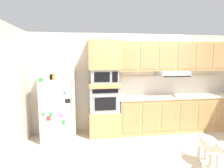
{
  "coord_description": "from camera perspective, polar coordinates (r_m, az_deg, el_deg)",
  "views": [
    {
      "loc": [
        -1.49,
        -3.9,
        1.9
      ],
      "look_at": [
        -0.8,
        0.44,
        1.3
      ],
      "focal_mm": 31.31,
      "sensor_mm": 36.0,
      "label": 1
    }
  ],
  "objects": [
    {
      "name": "ground_plane",
      "position": [
        4.59,
        11.29,
        -16.9
      ],
      "size": [
        9.6,
        9.6,
        0.0
      ],
      "primitive_type": "plane",
      "color": "beige"
    },
    {
      "name": "back_kitchen_wall",
      "position": [
        5.26,
        7.48,
        0.59
      ],
      "size": [
        6.2,
        0.12,
        2.5
      ],
      "primitive_type": "cube",
      "color": "beige",
      "rests_on": "ground"
    },
    {
      "name": "side_panel_left",
      "position": [
        4.16,
        -27.27,
        -2.11
      ],
      "size": [
        0.12,
        7.1,
        2.5
      ],
      "primitive_type": "cube",
      "color": "beige",
      "rests_on": "ground"
    },
    {
      "name": "refrigerator",
      "position": [
        4.72,
        -15.33,
        -5.01
      ],
      "size": [
        0.76,
        0.73,
        1.76
      ],
      "color": "silver",
      "rests_on": "ground"
    },
    {
      "name": "oven_base_cabinet",
      "position": [
        4.95,
        -2.33,
        -11.14
      ],
      "size": [
        0.74,
        0.62,
        0.6
      ],
      "primitive_type": "cube",
      "color": "tan",
      "rests_on": "ground"
    },
    {
      "name": "built_in_oven",
      "position": [
        4.78,
        -2.36,
        -4.33
      ],
      "size": [
        0.7,
        0.62,
        0.6
      ],
      "color": "#A8AAAF",
      "rests_on": "oven_base_cabinet"
    },
    {
      "name": "appliance_mid_shelf",
      "position": [
        4.72,
        -2.39,
        -0.17
      ],
      "size": [
        0.74,
        0.62,
        0.1
      ],
      "primitive_type": "cube",
      "color": "tan",
      "rests_on": "built_in_oven"
    },
    {
      "name": "microwave",
      "position": [
        4.7,
        -2.4,
        2.37
      ],
      "size": [
        0.64,
        0.54,
        0.32
      ],
      "color": "#A8AAAF",
      "rests_on": "appliance_mid_shelf"
    },
    {
      "name": "appliance_upper_cabinet",
      "position": [
        4.68,
        -2.44,
        8.48
      ],
      "size": [
        0.74,
        0.62,
        0.68
      ],
      "primitive_type": "cube",
      "color": "tan",
      "rests_on": "microwave"
    },
    {
      "name": "lower_cabinet_run",
      "position": [
        5.41,
        17.47,
        -8.27
      ],
      "size": [
        2.91,
        0.63,
        0.88
      ],
      "color": "tan",
      "rests_on": "ground"
    },
    {
      "name": "countertop_slab",
      "position": [
        5.31,
        17.65,
        -3.48
      ],
      "size": [
        2.95,
        0.64,
        0.04
      ],
      "primitive_type": "cube",
      "color": "silver",
      "rests_on": "lower_cabinet_run"
    },
    {
      "name": "backsplash_panel",
      "position": [
        5.52,
        16.43,
        -0.16
      ],
      "size": [
        2.95,
        0.02,
        0.5
      ],
      "primitive_type": "cube",
      "color": "silver",
      "rests_on": "countertop_slab"
    },
    {
      "name": "upper_cabinet_with_hood",
      "position": [
        5.32,
        17.49,
        7.42
      ],
      "size": [
        2.91,
        0.48,
        0.88
      ],
      "color": "tan",
      "rests_on": "backsplash_panel"
    },
    {
      "name": "screwdriver",
      "position": [
        5.18,
        17.73,
        -3.36
      ],
      "size": [
        0.14,
        0.13,
        0.03
      ],
      "color": "red",
      "rests_on": "countertop_slab"
    },
    {
      "name": "dog",
      "position": [
        3.92,
        27.03,
        -15.65
      ],
      "size": [
        0.26,
        0.85,
        0.6
      ],
      "rotation": [
        0.0,
        0.0,
        -1.57
      ],
      "color": "beige",
      "rests_on": "ground"
    }
  ]
}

